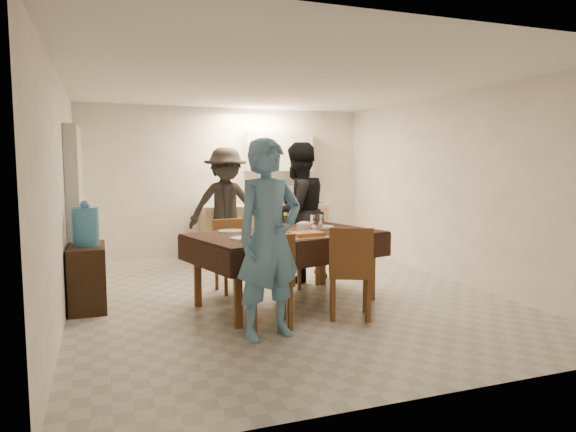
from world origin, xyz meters
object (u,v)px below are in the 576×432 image
Objects in this scene: water_jug at (86,227)px; person_near at (269,239)px; wine_bottle at (281,219)px; person_kitchen at (226,206)px; console at (88,277)px; water_pitcher at (316,223)px; dining_table at (286,236)px; microwave at (300,194)px; savoury_tart at (307,234)px; person_far at (298,212)px.

person_near reaches higher than water_jug.
wine_bottle is 2.54m from person_kitchen.
water_pitcher reaches higher than console.
dining_table is 0.38m from water_pitcher.
dining_table is at bearing -14.32° from console.
person_kitchen reaches higher than microwave.
savoury_tart is at bearing -22.30° from water_jug.
person_near is 3.66m from person_kitchen.
savoury_tart is at bearing -90.21° from dining_table.
person_near is (-0.90, -1.00, 0.00)m from water_pitcher.
wine_bottle reaches higher than savoury_tart.
water_pitcher is 0.34× the size of microwave.
wine_bottle reaches higher than console.
dining_table is 3.96× the size of microwave.
person_kitchen is at bearing 91.24° from wine_bottle.
person_kitchen reaches higher than wine_bottle.
dining_table is 1.26× the size of person_kitchen.
console is 2.85m from person_far.
console is 4.38m from microwave.
person_far reaches higher than wine_bottle.
person_far reaches higher than savoury_tart.
person_near reaches higher than microwave.
water_jug reaches higher than water_pitcher.
console is 0.57m from water_jug.
person_kitchen is at bearing 99.79° from water_pitcher.
savoury_tart is at bearing -22.30° from console.
microwave reaches higher than dining_table.
person_far is 1.02× the size of person_kitchen.
microwave is 0.32× the size of person_near.
wine_bottle is 0.53× the size of microwave.
person_near is (-1.91, -4.09, -0.14)m from microwave.
water_jug is 2.09× the size of water_pitcher.
savoury_tart is 2.97m from person_kitchen.
water_pitcher is 1.12m from person_far.
microwave is 4.51m from person_near.
water_pitcher is 2.68m from person_kitchen.
person_kitchen is (2.08, 2.03, 0.01)m from water_jug.
water_jug is 1.33× the size of wine_bottle.
dining_table is 5.83× the size of savoury_tart.
dining_table is 1.27× the size of person_near.
person_near is (1.64, -1.61, 0.58)m from console.
person_kitchen is (2.08, 2.03, 0.58)m from console.
person_far is (2.74, 0.49, 0.03)m from water_jug.
dining_table is 2.30m from console.
savoury_tart is (2.29, -0.94, 0.50)m from console.
person_far is at bearing 79.70° from water_pitcher.
wine_bottle reaches higher than dining_table.
wine_bottle is at bearing 64.79° from microwave.
microwave is at bearing 34.96° from console.
console is at bearing -135.77° from person_kitchen.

